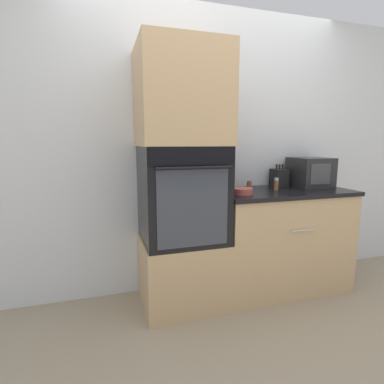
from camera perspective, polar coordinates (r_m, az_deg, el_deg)
name	(u,v)px	position (r m, az deg, el deg)	size (l,w,h in m)	color
ground_plane	(233,315)	(2.56, 7.87, -22.11)	(12.00, 12.00, 0.00)	gray
wall_back	(207,152)	(2.77, 2.92, 7.65)	(8.00, 0.05, 2.50)	silver
oven_cabinet_base	(182,271)	(2.58, -1.83, -14.81)	(0.66, 0.60, 0.55)	tan
wall_oven	(182,194)	(2.38, -1.89, -0.34)	(0.64, 0.64, 0.75)	black
oven_cabinet_upper	(181,97)	(2.37, -2.02, 17.70)	(0.66, 0.60, 0.74)	tan
counter_unit	(280,239)	(2.87, 16.35, -8.66)	(1.20, 0.63, 0.92)	tan
microwave	(310,172)	(3.05, 21.58, 3.54)	(0.33, 0.33, 0.27)	#232326
knife_block	(279,178)	(2.98, 16.25, 2.66)	(0.13, 0.15, 0.21)	black
bowl	(242,191)	(2.46, 9.48, 0.18)	(0.18, 0.18, 0.05)	#B24C42
condiment_jar_near	(219,186)	(2.67, 5.11, 1.09)	(0.05, 0.05, 0.06)	#427047
condiment_jar_mid	(249,185)	(2.77, 10.82, 1.36)	(0.04, 0.04, 0.07)	brown
condiment_jar_far	(276,184)	(2.73, 15.75, 1.45)	(0.04, 0.04, 0.11)	brown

